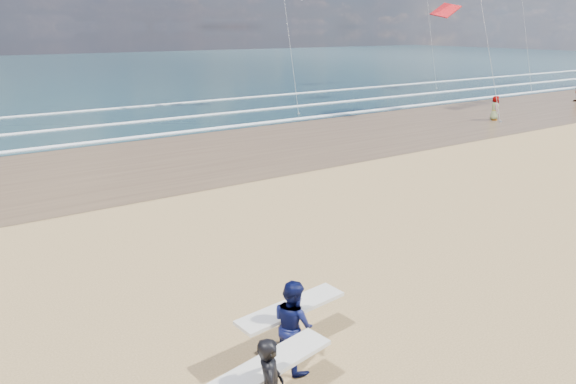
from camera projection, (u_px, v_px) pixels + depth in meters
wet_sand_strip at (415, 122)px, 32.93m from camera, size 220.00×12.00×0.01m
ocean at (143, 68)px, 75.85m from camera, size 220.00×100.00×0.02m
foam_breakers at (321, 102)px, 40.94m from camera, size 220.00×11.70×0.05m
surfer_near at (270, 384)px, 7.47m from camera, size 2.26×1.16×1.65m
surfer_far at (293, 323)px, 9.00m from camera, size 2.24×1.14×1.68m
beachgoer_0 at (495, 108)px, 33.22m from camera, size 0.89×0.91×1.58m
kite_0 at (482, 11)px, 33.15m from camera, size 7.49×4.92×11.17m
kite_1 at (287, 21)px, 35.99m from camera, size 5.44×4.70×11.45m
kite_2 at (523, 9)px, 47.30m from camera, size 5.85×4.74×13.37m
kite_5 at (429, 14)px, 50.41m from camera, size 4.94×4.64×13.39m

